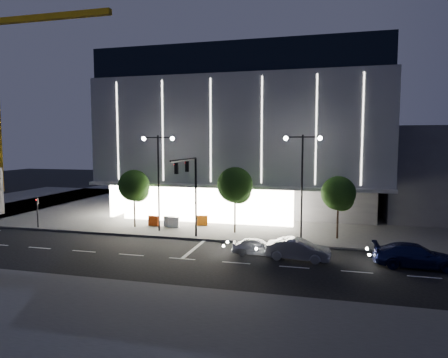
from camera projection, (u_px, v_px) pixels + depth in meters
The scene contains 18 objects.
ground at pixel (164, 251), 30.65m from camera, with size 160.00×160.00×0.00m, color black.
sidewalk_museum at pixel (271, 205), 52.58m from camera, with size 70.00×40.00×0.15m, color #474747.
sidewalk_near at pixel (164, 328), 17.84m from camera, with size 70.00×10.00×0.15m, color #474747.
museum at pixel (254, 135), 50.60m from camera, with size 30.00×25.80×18.00m.
traffic_mast at pixel (190, 182), 33.17m from camera, with size 0.33×5.89×7.07m.
street_lamp_west at pixel (158, 169), 36.63m from camera, with size 3.16×0.36×9.00m.
street_lamp_east at pixel (302, 171), 33.45m from camera, with size 3.16×0.36×9.00m.
ped_signal_far at pixel (37, 210), 38.49m from camera, with size 0.22×0.24×3.00m.
tree_left at pixel (134, 187), 38.52m from camera, with size 3.02×3.02×5.72m.
tree_mid at pixel (235, 187), 36.04m from camera, with size 3.25×3.25×6.15m.
tree_right at pixel (339, 195), 33.88m from camera, with size 2.91×2.91×5.51m.
car_lead at pixel (256, 246), 29.72m from camera, with size 1.46×3.63×1.24m, color #B0B2B8.
car_second at pixel (298, 250), 28.39m from camera, with size 1.59×4.55×1.50m, color #A7A9AE.
car_third at pixel (415, 256), 26.74m from camera, with size 2.19×5.38×1.56m, color #131847.
barrier_a at pixel (154, 221), 39.29m from camera, with size 1.10×0.25×1.00m, color #CC3B0B.
barrier_b at pixel (173, 222), 38.54m from camera, with size 1.10×0.25×1.00m, color white.
barrier_c at pixel (202, 220), 39.45m from camera, with size 1.10×0.25×1.00m, color orange.
barrier_d at pixel (169, 221), 38.94m from camera, with size 1.10×0.25×1.00m, color #BEBEBE.
Camera 1 is at (11.84, -27.96, 8.35)m, focal length 32.00 mm.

